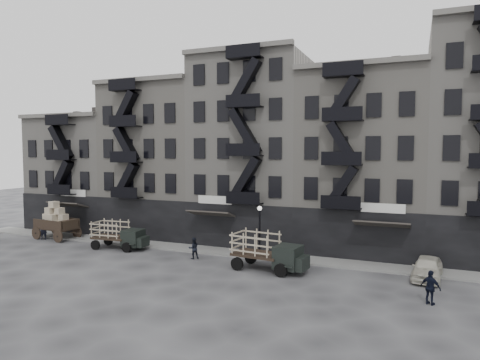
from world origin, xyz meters
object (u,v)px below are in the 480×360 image
at_px(pedestrian_west, 44,229).
at_px(policeman, 431,288).
at_px(stake_truck_west, 119,233).
at_px(pedestrian_mid, 194,248).
at_px(car_east, 427,268).
at_px(wagon, 55,218).
at_px(stake_truck_east, 267,249).

height_order(pedestrian_west, policeman, pedestrian_west).
distance_m(stake_truck_west, pedestrian_mid, 7.78).
bearing_deg(car_east, stake_truck_west, -172.61).
relative_size(wagon, car_east, 1.02).
bearing_deg(pedestrian_west, policeman, -34.46).
distance_m(stake_truck_west, car_east, 24.85).
height_order(pedestrian_west, pedestrian_mid, pedestrian_west).
bearing_deg(pedestrian_west, wagon, 16.43).
bearing_deg(stake_truck_east, stake_truck_west, -178.60).
relative_size(pedestrian_mid, policeman, 0.88).
bearing_deg(pedestrian_west, car_east, -25.85).
bearing_deg(car_east, policeman, -83.66).
relative_size(car_east, pedestrian_west, 2.24).
relative_size(stake_truck_west, policeman, 2.60).
bearing_deg(wagon, policeman, -3.49).
distance_m(car_east, pedestrian_west, 34.03).
height_order(car_east, pedestrian_mid, pedestrian_mid).
bearing_deg(stake_truck_east, pedestrian_west, -177.27).
relative_size(wagon, stake_truck_west, 0.90).
relative_size(pedestrian_west, pedestrian_mid, 1.15).
bearing_deg(wagon, pedestrian_mid, 0.14).
relative_size(pedestrian_west, policeman, 1.02).
bearing_deg(pedestrian_mid, policeman, 125.10).
bearing_deg(pedestrian_mid, stake_truck_west, -46.09).
relative_size(stake_truck_west, stake_truck_east, 0.89).
relative_size(stake_truck_west, pedestrian_mid, 2.95).
bearing_deg(stake_truck_west, policeman, -15.02).
bearing_deg(policeman, stake_truck_east, 11.81).
height_order(stake_truck_west, pedestrian_mid, stake_truck_west).
relative_size(car_east, pedestrian_mid, 2.58).
xyz_separation_m(pedestrian_mid, policeman, (17.13, -3.90, 0.11)).
distance_m(stake_truck_east, car_east, 10.84).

